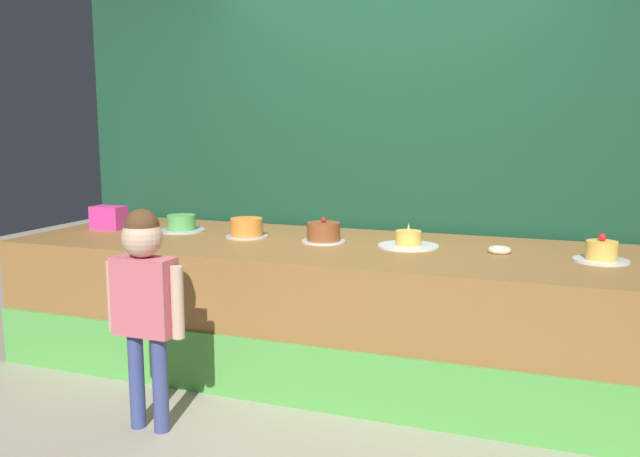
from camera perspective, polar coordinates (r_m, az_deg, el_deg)
name	(u,v)px	position (r m, az deg, el deg)	size (l,w,h in m)	color
ground_plane	(326,412)	(3.57, 0.54, -15.64)	(12.00, 12.00, 0.00)	#ADA38E
stage_platform	(361,310)	(3.98, 3.59, -7.06)	(4.31, 1.27, 0.78)	#9E6B38
curtain_backdrop	(394,114)	(4.53, 6.44, 9.84)	(4.83, 0.08, 3.12)	#19472D
child_figure	(144,289)	(3.25, -15.02, -5.13)	(0.42, 0.19, 1.10)	#3F4C8C
pink_box	(109,218)	(4.76, -17.90, 0.91)	(0.22, 0.14, 0.16)	#EA389C
donut	(499,250)	(3.82, 15.34, -1.82)	(0.13, 0.13, 0.03)	beige
cake_far_left	(181,224)	(4.53, -11.96, 0.38)	(0.32, 0.32, 0.11)	silver
cake_left	(247,228)	(4.22, -6.40, 0.03)	(0.27, 0.27, 0.12)	silver
cake_center_left	(323,233)	(4.02, 0.31, -0.37)	(0.27, 0.27, 0.15)	silver
cake_center_right	(408,241)	(3.90, 7.69, -1.08)	(0.36, 0.36, 0.14)	white
cake_right	(601,252)	(3.76, 23.28, -1.92)	(0.29, 0.29, 0.15)	silver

